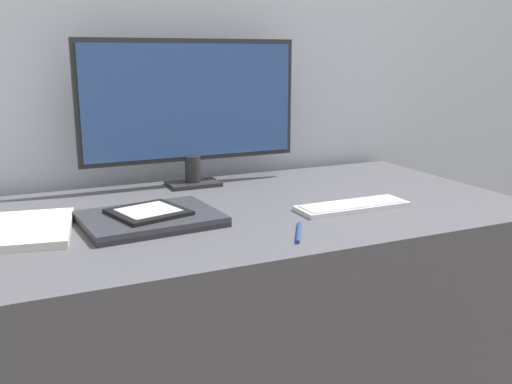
# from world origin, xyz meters

# --- Properties ---
(wall_back) EXTENTS (3.60, 0.05, 2.40)m
(wall_back) POSITION_xyz_m (0.00, 0.58, 1.20)
(wall_back) COLOR #B2BCC6
(wall_back) RESTS_ON ground_plane
(desk) EXTENTS (1.49, 0.77, 0.75)m
(desk) POSITION_xyz_m (0.00, 0.12, 0.37)
(desk) COLOR #4C4C51
(desk) RESTS_ON ground_plane
(monitor) EXTENTS (0.66, 0.11, 0.43)m
(monitor) POSITION_xyz_m (-0.02, 0.42, 0.99)
(monitor) COLOR #262626
(monitor) RESTS_ON desk
(keyboard) EXTENTS (0.30, 0.10, 0.01)m
(keyboard) POSITION_xyz_m (0.27, -0.01, 0.76)
(keyboard) COLOR silver
(keyboard) RESTS_ON desk
(laptop) EXTENTS (0.33, 0.26, 0.02)m
(laptop) POSITION_xyz_m (-0.24, 0.08, 0.76)
(laptop) COLOR #232328
(laptop) RESTS_ON desk
(ereader) EXTENTS (0.19, 0.19, 0.01)m
(ereader) POSITION_xyz_m (-0.24, 0.08, 0.78)
(ereader) COLOR black
(ereader) RESTS_ON laptop
(notebook) EXTENTS (0.24, 0.30, 0.02)m
(notebook) POSITION_xyz_m (-0.51, 0.12, 0.76)
(notebook) COLOR silver
(notebook) RESTS_ON desk
(pen) EXTENTS (0.08, 0.12, 0.01)m
(pen) POSITION_xyz_m (0.04, -0.14, 0.75)
(pen) COLOR navy
(pen) RESTS_ON desk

